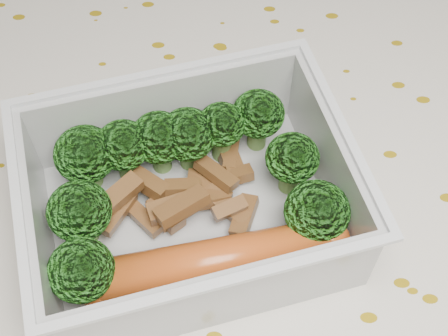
{
  "coord_description": "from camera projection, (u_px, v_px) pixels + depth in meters",
  "views": [
    {
      "loc": [
        -0.0,
        -0.21,
        1.09
      ],
      "look_at": [
        -0.0,
        0.0,
        0.78
      ],
      "focal_mm": 50.0,
      "sensor_mm": 36.0,
      "label": 1
    }
  ],
  "objects": [
    {
      "name": "dining_table",
      "position": [
        227.0,
        255.0,
        0.47
      ],
      "size": [
        1.4,
        0.9,
        0.75
      ],
      "color": "brown",
      "rests_on": "ground"
    },
    {
      "name": "tablecloth",
      "position": [
        227.0,
        223.0,
        0.43
      ],
      "size": [
        1.46,
        0.96,
        0.19
      ],
      "color": "silver",
      "rests_on": "dining_table"
    },
    {
      "name": "lunch_container",
      "position": [
        191.0,
        205.0,
        0.36
      ],
      "size": [
        0.22,
        0.19,
        0.06
      ],
      "color": "silver",
      "rests_on": "tablecloth"
    },
    {
      "name": "broccoli_florets",
      "position": [
        177.0,
        170.0,
        0.36
      ],
      "size": [
        0.17,
        0.14,
        0.05
      ],
      "color": "#608C3F",
      "rests_on": "lunch_container"
    },
    {
      "name": "meat_pile",
      "position": [
        188.0,
        195.0,
        0.38
      ],
      "size": [
        0.1,
        0.08,
        0.03
      ],
      "color": "brown",
      "rests_on": "lunch_container"
    },
    {
      "name": "sausage",
      "position": [
        215.0,
        262.0,
        0.34
      ],
      "size": [
        0.15,
        0.05,
        0.03
      ],
      "color": "#B94B18",
      "rests_on": "lunch_container"
    }
  ]
}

